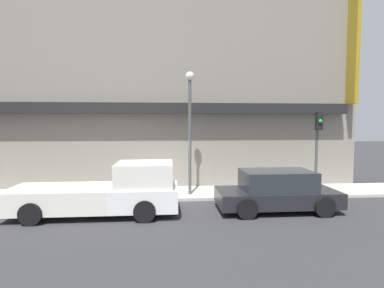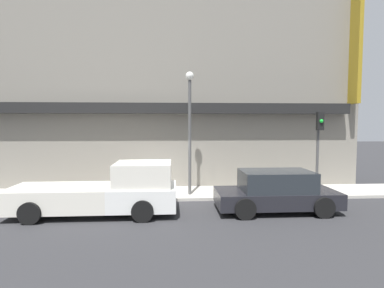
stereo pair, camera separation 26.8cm
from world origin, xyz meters
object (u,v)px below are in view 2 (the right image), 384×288
Objects in this scene: fire_hydrant at (120,190)px; traffic_light at (319,138)px; pickup_truck at (106,192)px; street_lamp at (190,118)px; parked_car at (276,191)px.

fire_hydrant is 8.95m from traffic_light.
pickup_truck is 4.69m from street_lamp.
street_lamp is (3.11, 2.29, 2.67)m from pickup_truck.
parked_car is 7.23× the size of fire_hydrant.
street_lamp reaches higher than parked_car.
parked_car is (6.17, -0.00, -0.08)m from pickup_truck.
fire_hydrant is 0.17× the size of traffic_light.
pickup_truck is 1.09× the size of street_lamp.
fire_hydrant is (-6.04, 1.98, -0.30)m from parked_car.
street_lamp reaches higher than fire_hydrant.
traffic_light is at bearing 15.59° from pickup_truck.
traffic_light is at bearing 1.02° from fire_hydrant.
traffic_light reaches higher than fire_hydrant.
traffic_light is at bearing -1.51° from street_lamp.
pickup_truck is at bearing -143.67° from street_lamp.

